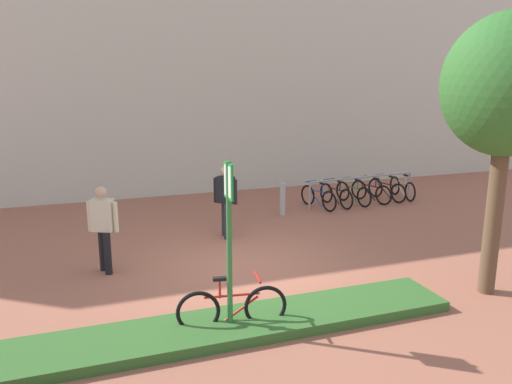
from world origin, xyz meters
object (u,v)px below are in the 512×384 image
Objects in this scene: tree_sidewalk at (508,88)px; person_suited_navy at (225,197)px; bike_rack_cluster at (362,192)px; parking_sign_post at (229,224)px; person_shirt_white at (103,224)px; bollard_steel at (283,199)px; bike_at_sign at (232,308)px.

tree_sidewalk reaches higher than person_suited_navy.
bike_rack_cluster is at bearing 20.98° from person_suited_navy.
tree_sidewalk is 5.06m from parking_sign_post.
parking_sign_post is at bearing -133.89° from bike_rack_cluster.
tree_sidewalk is at bearing -26.75° from person_shirt_white.
tree_sidewalk is 6.29m from person_suited_navy.
parking_sign_post reaches higher than bike_rack_cluster.
parking_sign_post reaches higher than bollard_steel.
person_suited_navy is (-4.82, -1.85, 0.64)m from bike_rack_cluster.
parking_sign_post is 1.50× the size of person_shirt_white.
tree_sidewalk is 7.54m from person_shirt_white.
bike_rack_cluster is at bearing 46.12° from bike_at_sign.
tree_sidewalk is 7.26m from bike_rack_cluster.
person_suited_navy is (1.14, 4.35, 0.63)m from bike_at_sign.
parking_sign_post reaches higher than bike_at_sign.
tree_sidewalk is at bearing -101.60° from bike_rack_cluster.
person_suited_navy is (2.82, 1.34, 0.00)m from person_shirt_white.
bike_rack_cluster is at bearing 8.79° from bollard_steel.
bike_rack_cluster is (1.31, 6.38, -3.22)m from tree_sidewalk.
parking_sign_post is 4.61m from person_suited_navy.
person_shirt_white reaches higher than bike_at_sign.
person_suited_navy is at bearing -159.02° from bike_rack_cluster.
tree_sidewalk is 1.85× the size of parking_sign_post.
tree_sidewalk is at bearing -2.30° from bike_at_sign.
bollard_steel reaches higher than bike_rack_cluster.
tree_sidewalk is at bearing -1.67° from parking_sign_post.
person_suited_navy is (1.19, 4.40, -0.70)m from parking_sign_post.
person_shirt_white is at bearing 118.11° from parking_sign_post.
bike_at_sign is at bearing -133.88° from bike_rack_cluster.
person_suited_navy is at bearing 75.34° from bike_at_sign.
bollard_steel is 0.52× the size of person_suited_navy.
bike_at_sign is at bearing 177.70° from tree_sidewalk.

